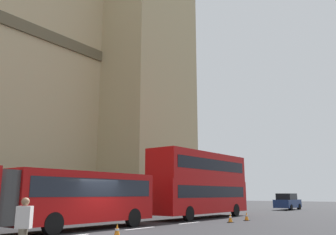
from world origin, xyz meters
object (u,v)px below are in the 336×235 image
(sedan_lead, at_px, (287,202))
(double_decker_bus, at_px, (201,182))
(traffic_cone_east, at_px, (247,216))
(pedestrian_near_cones, at_px, (23,227))
(traffic_cone_west, at_px, (117,231))
(traffic_cone_middle, at_px, (230,218))

(sedan_lead, bearing_deg, double_decker_bus, 179.53)
(traffic_cone_east, height_order, pedestrian_near_cones, pedestrian_near_cones)
(double_decker_bus, height_order, traffic_cone_east, double_decker_bus)
(traffic_cone_west, bearing_deg, traffic_cone_east, 0.37)
(traffic_cone_middle, bearing_deg, pedestrian_near_cones, -172.57)
(traffic_cone_middle, relative_size, pedestrian_near_cones, 0.34)
(sedan_lead, distance_m, traffic_cone_west, 31.31)
(traffic_cone_west, distance_m, pedestrian_near_cones, 5.69)
(traffic_cone_east, relative_size, pedestrian_near_cones, 0.34)
(sedan_lead, xyz_separation_m, pedestrian_near_cones, (-36.40, -5.73, -0.00))
(traffic_cone_east, xyz_separation_m, pedestrian_near_cones, (-17.69, -1.92, 0.63))
(sedan_lead, height_order, traffic_cone_east, sedan_lead)
(double_decker_bus, height_order, traffic_cone_west, double_decker_bus)
(double_decker_bus, distance_m, sedan_lead, 18.33)
(double_decker_bus, height_order, sedan_lead, double_decker_bus)
(traffic_cone_west, bearing_deg, pedestrian_near_cones, -161.01)
(double_decker_bus, relative_size, traffic_cone_west, 18.10)
(traffic_cone_middle, distance_m, pedestrian_near_cones, 15.71)
(sedan_lead, xyz_separation_m, traffic_cone_middle, (-20.83, -3.70, -0.63))
(sedan_lead, relative_size, traffic_cone_west, 7.59)
(double_decker_bus, relative_size, traffic_cone_middle, 18.10)
(sedan_lead, height_order, traffic_cone_west, sedan_lead)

